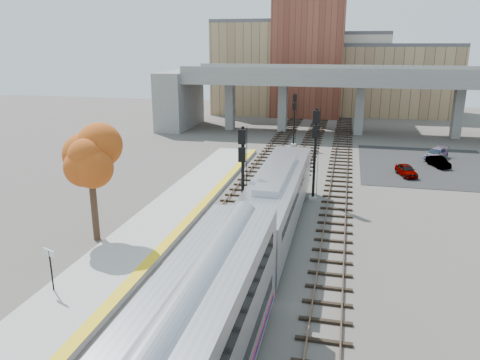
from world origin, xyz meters
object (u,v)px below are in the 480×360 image
at_px(locomotive, 276,199).
at_px(signal_mast_mid, 315,154).
at_px(signal_mast_near, 243,182).
at_px(car_b, 438,162).
at_px(car_c, 436,154).
at_px(signal_mast_far, 294,121).
at_px(car_a, 406,170).
at_px(tree, 90,159).

bearing_deg(locomotive, signal_mast_mid, 74.39).
xyz_separation_m(signal_mast_near, car_b, (16.14, 22.34, -3.19)).
bearing_deg(signal_mast_mid, signal_mast_near, -115.84).
distance_m(signal_mast_mid, car_b, 18.67).
relative_size(signal_mast_mid, car_c, 1.83).
xyz_separation_m(signal_mast_mid, signal_mast_far, (-4.10, 20.97, -0.67)).
distance_m(signal_mast_near, car_a, 22.03).
xyz_separation_m(signal_mast_far, tree, (-9.27, -32.41, 2.30)).
height_order(locomotive, car_c, locomotive).
bearing_deg(signal_mast_near, car_c, 57.57).
xyz_separation_m(signal_mast_mid, car_b, (12.04, 13.88, -3.32)).
height_order(locomotive, signal_mast_mid, signal_mast_mid).
height_order(locomotive, car_a, locomotive).
distance_m(car_a, car_c, 8.94).
bearing_deg(signal_mast_mid, car_b, 49.05).
bearing_deg(car_b, signal_mast_mid, -151.05).
xyz_separation_m(locomotive, car_c, (14.34, 24.58, -1.63)).
relative_size(locomotive, car_c, 4.56).
distance_m(signal_mast_near, signal_mast_mid, 9.41).
height_order(locomotive, signal_mast_far, signal_mast_far).
bearing_deg(tree, signal_mast_far, 74.04).
height_order(tree, car_a, tree).
bearing_deg(locomotive, car_c, 59.73).
xyz_separation_m(signal_mast_mid, tree, (-13.37, -11.44, 1.63)).
bearing_deg(locomotive, car_b, 56.28).
relative_size(signal_mast_mid, car_b, 2.31).
relative_size(car_a, car_c, 0.80).
height_order(signal_mast_near, car_c, signal_mast_near).
bearing_deg(car_c, tree, -102.79).
height_order(signal_mast_far, car_c, signal_mast_far).
bearing_deg(signal_mast_near, signal_mast_mid, 64.16).
distance_m(signal_mast_near, car_c, 30.83).
bearing_deg(locomotive, tree, -159.37).
height_order(car_b, car_c, car_c).
bearing_deg(signal_mast_near, car_b, 54.16).
xyz_separation_m(car_b, car_c, (0.30, 3.54, 0.06)).
distance_m(car_b, car_c, 3.56).
height_order(signal_mast_mid, tree, signal_mast_mid).
bearing_deg(tree, signal_mast_near, 17.77).
height_order(signal_mast_far, car_b, signal_mast_far).
xyz_separation_m(locomotive, signal_mast_mid, (2.00, 7.16, 1.63)).
distance_m(locomotive, car_b, 25.35).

